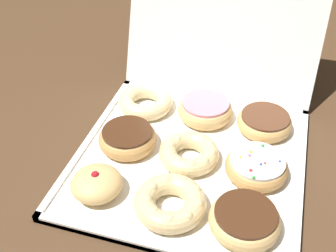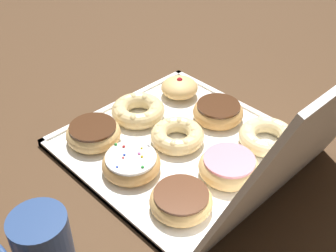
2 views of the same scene
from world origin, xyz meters
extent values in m
plane|color=#4C331E|center=(0.00, 0.00, 0.00)|extent=(3.00, 3.00, 0.00)
cube|color=white|center=(0.00, 0.00, 0.01)|extent=(0.41, 0.41, 0.01)
cube|color=white|center=(0.00, -0.20, 0.01)|extent=(0.41, 0.01, 0.01)
cube|color=white|center=(0.00, 0.20, 0.01)|extent=(0.41, 0.01, 0.01)
cube|color=white|center=(-0.20, 0.00, 0.01)|extent=(0.01, 0.41, 0.01)
cube|color=white|center=(0.20, 0.00, 0.01)|extent=(0.01, 0.41, 0.01)
cube|color=white|center=(0.00, 0.28, 0.18)|extent=(0.41, 0.14, 0.36)
ellipsoid|color=#E5B770|center=(-0.13, -0.13, 0.03)|extent=(0.09, 0.09, 0.04)
sphere|color=#B21923|center=(-0.13, -0.13, 0.05)|extent=(0.01, 0.01, 0.01)
torus|color=#EACC8C|center=(0.00, -0.13, 0.03)|extent=(0.12, 0.12, 0.04)
sphere|color=#EACC8C|center=(0.05, -0.13, 0.04)|extent=(0.02, 0.02, 0.02)
sphere|color=#EACC8C|center=(0.04, -0.10, 0.04)|extent=(0.02, 0.02, 0.02)
sphere|color=#EACC8C|center=(0.01, -0.09, 0.04)|extent=(0.02, 0.02, 0.02)
sphere|color=#EACC8C|center=(-0.02, -0.09, 0.04)|extent=(0.02, 0.02, 0.02)
sphere|color=#EACC8C|center=(-0.03, -0.11, 0.04)|extent=(0.02, 0.02, 0.02)
sphere|color=#EACC8C|center=(-0.03, -0.14, 0.04)|extent=(0.02, 0.02, 0.02)
sphere|color=#EACC8C|center=(-0.02, -0.16, 0.04)|extent=(0.02, 0.02, 0.02)
sphere|color=#EACC8C|center=(0.01, -0.17, 0.04)|extent=(0.02, 0.02, 0.02)
sphere|color=#EACC8C|center=(0.04, -0.15, 0.04)|extent=(0.02, 0.02, 0.02)
torus|color=#E5B770|center=(0.12, -0.13, 0.03)|extent=(0.11, 0.11, 0.04)
cylinder|color=#472816|center=(0.12, -0.13, 0.04)|extent=(0.10, 0.10, 0.01)
torus|color=tan|center=(-0.12, 0.00, 0.03)|extent=(0.11, 0.11, 0.04)
cylinder|color=#472816|center=(-0.12, 0.00, 0.05)|extent=(0.09, 0.09, 0.01)
torus|color=#EACC8C|center=(0.00, -0.01, 0.03)|extent=(0.11, 0.11, 0.03)
sphere|color=#EACC8C|center=(0.04, -0.01, 0.04)|extent=(0.02, 0.02, 0.02)
sphere|color=#EACC8C|center=(0.03, 0.02, 0.04)|extent=(0.02, 0.02, 0.02)
sphere|color=#EACC8C|center=(0.02, 0.03, 0.04)|extent=(0.02, 0.02, 0.02)
sphere|color=#EACC8C|center=(-0.01, 0.03, 0.04)|extent=(0.02, 0.02, 0.02)
sphere|color=#EACC8C|center=(-0.03, 0.02, 0.04)|extent=(0.02, 0.02, 0.02)
sphere|color=#EACC8C|center=(-0.03, -0.01, 0.04)|extent=(0.02, 0.02, 0.02)
sphere|color=#EACC8C|center=(-0.03, -0.03, 0.04)|extent=(0.02, 0.02, 0.02)
sphere|color=#EACC8C|center=(-0.01, -0.04, 0.04)|extent=(0.02, 0.02, 0.02)
sphere|color=#EACC8C|center=(0.02, -0.04, 0.04)|extent=(0.02, 0.02, 0.02)
sphere|color=#EACC8C|center=(0.03, -0.03, 0.04)|extent=(0.02, 0.02, 0.02)
torus|color=tan|center=(0.12, -0.01, 0.03)|extent=(0.11, 0.11, 0.03)
cylinder|color=white|center=(0.12, -0.01, 0.04)|extent=(0.10, 0.10, 0.01)
sphere|color=blue|center=(0.16, 0.00, 0.05)|extent=(0.00, 0.00, 0.00)
sphere|color=red|center=(0.14, -0.01, 0.05)|extent=(0.00, 0.00, 0.00)
sphere|color=yellow|center=(0.11, 0.01, 0.05)|extent=(0.01, 0.01, 0.01)
sphere|color=red|center=(0.11, -0.04, 0.05)|extent=(0.01, 0.01, 0.01)
sphere|color=green|center=(0.13, 0.03, 0.05)|extent=(0.01, 0.01, 0.01)
sphere|color=green|center=(0.12, -0.05, 0.05)|extent=(0.01, 0.01, 0.01)
sphere|color=white|center=(0.08, -0.01, 0.05)|extent=(0.01, 0.01, 0.01)
sphere|color=yellow|center=(0.09, -0.01, 0.05)|extent=(0.00, 0.00, 0.00)
sphere|color=pink|center=(0.11, 0.00, 0.05)|extent=(0.01, 0.01, 0.01)
sphere|color=blue|center=(0.13, -0.02, 0.05)|extent=(0.00, 0.00, 0.00)
torus|color=beige|center=(-0.13, 0.12, 0.03)|extent=(0.12, 0.12, 0.03)
sphere|color=beige|center=(-0.09, 0.12, 0.04)|extent=(0.02, 0.02, 0.02)
sphere|color=beige|center=(-0.10, 0.15, 0.04)|extent=(0.02, 0.02, 0.02)
sphere|color=beige|center=(-0.12, 0.17, 0.04)|extent=(0.02, 0.02, 0.02)
sphere|color=beige|center=(-0.15, 0.16, 0.04)|extent=(0.02, 0.02, 0.02)
sphere|color=beige|center=(-0.17, 0.14, 0.04)|extent=(0.02, 0.02, 0.02)
sphere|color=beige|center=(-0.17, 0.11, 0.04)|extent=(0.02, 0.02, 0.02)
sphere|color=beige|center=(-0.15, 0.09, 0.04)|extent=(0.02, 0.02, 0.02)
sphere|color=beige|center=(-0.12, 0.08, 0.04)|extent=(0.02, 0.02, 0.02)
sphere|color=beige|center=(-0.10, 0.10, 0.04)|extent=(0.02, 0.02, 0.02)
torus|color=#E5B770|center=(0.00, 0.13, 0.03)|extent=(0.11, 0.11, 0.04)
cylinder|color=pink|center=(0.00, 0.13, 0.05)|extent=(0.10, 0.10, 0.01)
torus|color=tan|center=(0.12, 0.13, 0.03)|extent=(0.11, 0.11, 0.03)
cylinder|color=#59331E|center=(0.12, 0.13, 0.04)|extent=(0.09, 0.09, 0.01)
camera|label=1|loc=(0.12, -0.55, 0.55)|focal=44.74mm
camera|label=2|loc=(0.49, 0.47, 0.57)|focal=45.78mm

